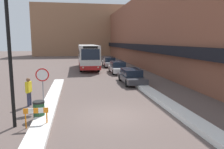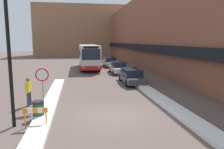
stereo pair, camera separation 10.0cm
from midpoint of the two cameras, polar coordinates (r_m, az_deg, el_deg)
ground_plane at (r=11.95m, az=0.24°, el=-10.65°), size 160.00×160.00×0.00m
building_row_right at (r=37.09m, az=9.36°, el=10.81°), size 5.50×60.00×10.78m
building_backdrop_far at (r=62.87m, az=-7.91°, el=11.26°), size 26.00×8.00×13.60m
snow_bank_left at (r=14.24m, az=-16.08°, el=-7.33°), size 0.90×16.47×0.22m
snow_bank_right at (r=15.60m, az=11.55°, el=-5.66°), size 0.90×18.70×0.27m
city_bus at (r=31.44m, az=-6.34°, el=4.81°), size 2.56×10.31×3.39m
parked_car_front at (r=20.63m, az=4.96°, el=-0.39°), size 1.81×4.73×1.37m
parked_car_middle at (r=27.17m, az=1.41°, el=1.90°), size 1.81×4.49×1.45m
parked_car_back at (r=34.02m, az=-0.82°, el=3.29°), size 1.84×4.44×1.45m
stop_sign at (r=13.23m, az=-17.90°, el=-1.28°), size 0.76×0.08×2.42m
street_lamp at (r=10.68m, az=-24.18°, el=8.47°), size 1.46×0.36×6.58m
pedestrian at (r=14.33m, az=-21.13°, el=-3.58°), size 0.32×0.56×1.76m
trash_bin at (r=11.89m, az=-18.78°, el=-8.80°), size 0.59×0.59×0.95m
construction_barricade at (r=10.74m, az=-19.48°, el=-9.67°), size 1.10×0.06×0.94m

